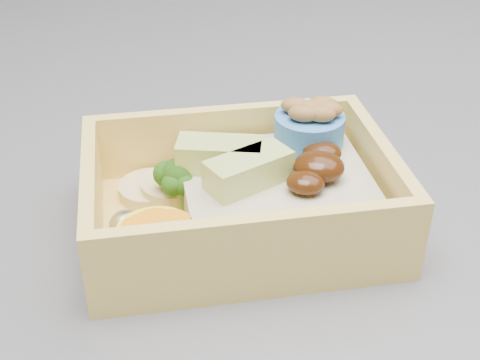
# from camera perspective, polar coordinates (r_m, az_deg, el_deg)

# --- Properties ---
(bento_box) EXTENTS (0.20, 0.17, 0.06)m
(bento_box) POSITION_cam_1_polar(r_m,az_deg,el_deg) (0.37, 0.75, -1.20)
(bento_box) COLOR #F0CC63
(bento_box) RESTS_ON island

